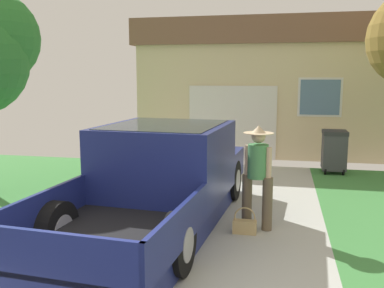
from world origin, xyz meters
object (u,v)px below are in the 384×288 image
person_with_hat (258,171)px  wheeled_trash_bin (334,150)px  handbag (245,225)px  house_with_garage (280,86)px  pickup_truck (163,179)px

person_with_hat → wheeled_trash_bin: person_with_hat is taller
handbag → house_with_garage: size_ratio=0.05×
pickup_truck → house_with_garage: (1.83, 9.00, 1.40)m
pickup_truck → wheeled_trash_bin: size_ratio=5.18×
handbag → wheeled_trash_bin: (1.86, 4.90, 0.46)m
pickup_truck → house_with_garage: 9.29m
pickup_truck → person_with_hat: 1.61m
pickup_truck → person_with_hat: person_with_hat is taller
person_with_hat → house_with_garage: house_with_garage is taller
handbag → person_with_hat: bearing=61.6°
person_with_hat → handbag: 0.89m
handbag → wheeled_trash_bin: size_ratio=0.39×
handbag → wheeled_trash_bin: 5.26m
handbag → house_with_garage: house_with_garage is taller
pickup_truck → person_with_hat: size_ratio=3.36×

